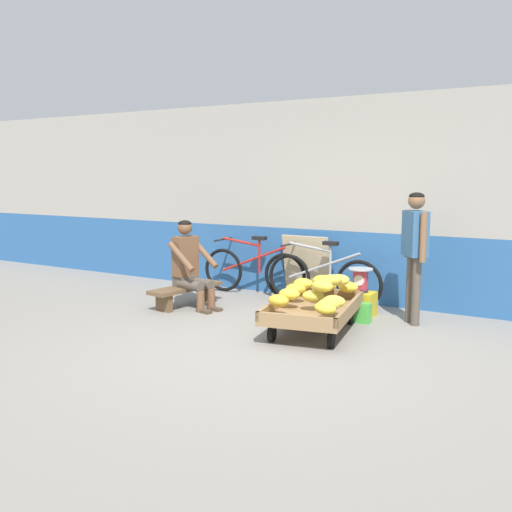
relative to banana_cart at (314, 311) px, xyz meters
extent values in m
plane|color=gray|center=(-0.20, -0.96, -0.24)|extent=(80.00, 80.00, 0.00)
cube|color=#2D609E|center=(-0.20, 1.80, 0.24)|extent=(16.00, 0.30, 0.97)
cube|color=#A8A399|center=(-0.20, 1.80, 1.62)|extent=(16.00, 0.30, 1.78)
cube|color=#99754C|center=(0.00, 0.00, -0.01)|extent=(1.09, 1.57, 0.05)
cube|color=#99754C|center=(-0.39, -0.07, 0.07)|extent=(0.30, 1.42, 0.10)
cube|color=#99754C|center=(0.39, 0.07, 0.07)|extent=(0.30, 1.42, 0.10)
cube|color=#99754C|center=(-0.13, 0.69, 0.07)|extent=(0.83, 0.19, 0.10)
cube|color=#99754C|center=(0.13, -0.69, 0.07)|extent=(0.83, 0.19, 0.10)
cylinder|color=black|center=(-0.40, 0.44, -0.15)|extent=(0.08, 0.19, 0.18)
cylinder|color=black|center=(0.22, 0.55, -0.15)|extent=(0.08, 0.19, 0.18)
cylinder|color=black|center=(-0.22, -0.55, -0.15)|extent=(0.08, 0.19, 0.18)
cylinder|color=black|center=(0.40, -0.44, -0.15)|extent=(0.08, 0.19, 0.18)
ellipsoid|color=yellow|center=(0.37, -0.52, 0.18)|extent=(0.28, 0.24, 0.13)
ellipsoid|color=gold|center=(0.34, -0.36, 0.18)|extent=(0.30, 0.30, 0.13)
ellipsoid|color=yellow|center=(-0.39, 0.53, 0.18)|extent=(0.27, 0.22, 0.13)
ellipsoid|color=gold|center=(-0.32, 0.18, 0.18)|extent=(0.29, 0.25, 0.13)
ellipsoid|color=gold|center=(0.03, -0.08, 0.18)|extent=(0.29, 0.26, 0.13)
ellipsoid|color=gold|center=(0.16, 0.60, 0.18)|extent=(0.24, 0.18, 0.13)
ellipsoid|color=yellow|center=(0.32, -0.20, 0.18)|extent=(0.27, 0.22, 0.13)
ellipsoid|color=yellow|center=(-0.24, -0.12, 0.18)|extent=(0.26, 0.21, 0.13)
ellipsoid|color=yellow|center=(-0.10, 0.57, 0.18)|extent=(0.25, 0.20, 0.13)
ellipsoid|color=gold|center=(-0.19, -0.46, 0.18)|extent=(0.27, 0.22, 0.13)
ellipsoid|color=gold|center=(0.15, -0.11, 0.32)|extent=(0.25, 0.19, 0.13)
ellipsoid|color=gold|center=(0.10, 0.24, 0.32)|extent=(0.30, 0.29, 0.13)
ellipsoid|color=gold|center=(0.02, 0.19, 0.31)|extent=(0.24, 0.19, 0.13)
ellipsoid|color=yellow|center=(0.14, 0.38, 0.30)|extent=(0.27, 0.23, 0.13)
cube|color=brown|center=(-2.00, 0.31, 0.00)|extent=(0.46, 1.13, 0.05)
cube|color=brown|center=(-1.95, 0.69, -0.13)|extent=(0.25, 0.11, 0.22)
cube|color=brown|center=(-2.06, -0.07, -0.13)|extent=(0.25, 0.11, 0.22)
cylinder|color=brown|center=(-1.59, 0.31, -0.11)|extent=(0.10, 0.10, 0.27)
cube|color=#4C3D2D|center=(-1.54, 0.29, -0.22)|extent=(0.23, 0.14, 0.04)
cylinder|color=brown|center=(-1.79, 0.35, 0.08)|extent=(0.42, 0.22, 0.13)
cylinder|color=brown|center=(-1.63, 0.13, -0.11)|extent=(0.10, 0.10, 0.27)
cube|color=#4C3D2D|center=(-1.58, 0.12, -0.22)|extent=(0.23, 0.14, 0.04)
cylinder|color=brown|center=(-1.83, 0.18, 0.08)|extent=(0.42, 0.22, 0.13)
cube|color=brown|center=(-2.00, 0.31, 0.10)|extent=(0.28, 0.32, 0.14)
cube|color=brown|center=(-2.00, 0.31, 0.43)|extent=(0.25, 0.35, 0.52)
cylinder|color=brown|center=(-1.80, 0.47, 0.46)|extent=(0.47, 0.18, 0.36)
cylinder|color=brown|center=(-1.89, 0.08, 0.46)|extent=(0.47, 0.18, 0.36)
sphere|color=brown|center=(-2.00, 0.31, 0.80)|extent=(0.19, 0.19, 0.19)
ellipsoid|color=black|center=(-2.00, 0.31, 0.86)|extent=(0.17, 0.17, 0.09)
cube|color=gold|center=(0.17, 0.98, -0.09)|extent=(0.36, 0.28, 0.30)
cylinder|color=#28282D|center=(0.17, 0.98, 0.07)|extent=(0.20, 0.20, 0.03)
cube|color=#C6384C|center=(0.17, 0.98, 0.21)|extent=(0.16, 0.10, 0.24)
cylinder|color=white|center=(0.17, 0.93, 0.21)|extent=(0.13, 0.01, 0.13)
cylinder|color=#B2B5BA|center=(0.17, 0.98, 0.34)|extent=(0.30, 0.30, 0.01)
torus|color=black|center=(-2.13, 1.38, 0.08)|extent=(0.64, 0.07, 0.64)
torus|color=black|center=(-1.11, 1.41, 0.08)|extent=(0.64, 0.07, 0.64)
cylinder|color=#AD231E|center=(-1.62, 1.40, 0.28)|extent=(1.03, 0.07, 0.43)
cylinder|color=#AD231E|center=(-1.52, 1.40, 0.32)|extent=(0.04, 0.04, 0.48)
cylinder|color=#AD231E|center=(-1.83, 1.39, 0.52)|extent=(0.62, 0.06, 0.12)
cube|color=black|center=(-1.52, 1.40, 0.59)|extent=(0.20, 0.11, 0.05)
cylinder|color=black|center=(-2.13, 1.38, 0.54)|extent=(0.04, 0.48, 0.03)
torus|color=black|center=(-1.01, 1.35, 0.08)|extent=(0.64, 0.05, 0.64)
torus|color=black|center=(0.01, 1.34, 0.08)|extent=(0.64, 0.05, 0.64)
cylinder|color=#9EA0A5|center=(-0.50, 1.35, 0.28)|extent=(1.03, 0.04, 0.43)
cylinder|color=#9EA0A5|center=(-0.40, 1.35, 0.32)|extent=(0.04, 0.04, 0.48)
cylinder|color=#9EA0A5|center=(-0.70, 1.35, 0.52)|extent=(0.61, 0.04, 0.12)
cube|color=black|center=(-0.40, 1.35, 0.59)|extent=(0.20, 0.10, 0.05)
cylinder|color=black|center=(-1.01, 1.35, 0.54)|extent=(0.03, 0.48, 0.03)
cube|color=#C6B289|center=(-0.86, 1.58, 0.20)|extent=(0.70, 0.19, 0.89)
cylinder|color=brown|center=(0.88, 0.87, 0.16)|extent=(0.10, 0.10, 0.80)
cylinder|color=brown|center=(0.78, 1.00, 0.16)|extent=(0.10, 0.10, 0.80)
cube|color=#386693|center=(0.83, 0.93, 0.82)|extent=(0.36, 0.37, 0.52)
cylinder|color=brown|center=(0.96, 0.77, 0.80)|extent=(0.07, 0.07, 0.56)
cylinder|color=brown|center=(0.69, 1.10, 0.80)|extent=(0.07, 0.07, 0.56)
sphere|color=brown|center=(0.83, 0.93, 1.19)|extent=(0.19, 0.19, 0.19)
ellipsoid|color=black|center=(0.83, 0.93, 1.25)|extent=(0.17, 0.17, 0.09)
cube|color=green|center=(0.32, 0.67, -0.12)|extent=(0.18, 0.12, 0.24)
camera|label=1|loc=(2.65, -5.67, 1.50)|focal=40.68mm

